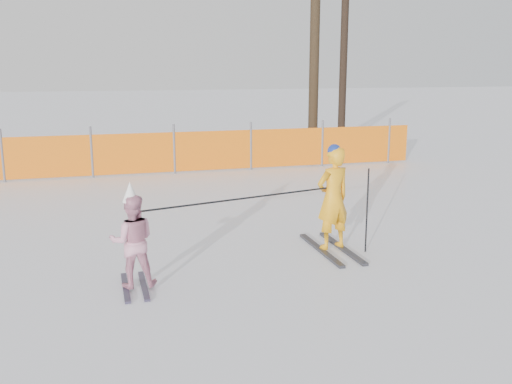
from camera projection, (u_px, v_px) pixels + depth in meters
ground at (266, 275)px, 7.41m from camera, size 120.00×120.00×0.00m
adult at (333, 199)px, 8.25m from camera, size 0.62×1.55×1.58m
child at (132, 240)px, 6.85m from camera, size 0.58×0.96×1.33m
ski_poles at (283, 203)px, 7.72m from camera, size 3.25×0.67×1.24m
safety_fence at (103, 155)px, 13.86m from camera, size 16.58×0.06×1.25m
tree_trunks at (328, 64)px, 17.83m from camera, size 2.23×2.56×5.54m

